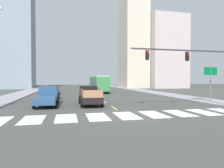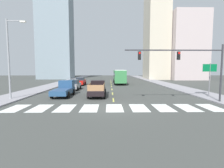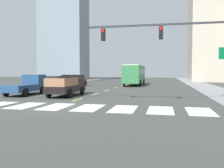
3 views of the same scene
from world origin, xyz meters
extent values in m
plane|color=#3F423E|center=(0.00, 0.00, 0.00)|extent=(160.00, 160.00, 0.00)
cube|color=gray|center=(12.41, 18.00, 0.07)|extent=(3.93, 110.00, 0.15)
cube|color=gray|center=(-12.41, 18.00, 0.07)|extent=(3.93, 110.00, 0.15)
cube|color=silver|center=(-2.21, 0.00, 0.00)|extent=(1.49, 3.14, 0.01)
cube|color=silver|center=(0.00, 0.00, 0.00)|extent=(1.49, 3.14, 0.01)
cube|color=silver|center=(2.21, 0.00, 0.00)|extent=(1.49, 3.14, 0.01)
cube|color=silver|center=(4.42, 0.00, 0.00)|extent=(1.49, 3.14, 0.01)
cube|color=silver|center=(6.63, 0.00, 0.00)|extent=(1.49, 3.14, 0.01)
cube|color=silver|center=(8.84, 0.00, 0.00)|extent=(1.49, 3.14, 0.01)
cube|color=#D3CE51|center=(0.00, 4.00, 0.00)|extent=(0.16, 2.40, 0.01)
cube|color=#D3CE51|center=(0.00, 9.00, 0.00)|extent=(0.16, 2.40, 0.01)
cube|color=#D3CE51|center=(0.00, 14.00, 0.00)|extent=(0.16, 2.40, 0.01)
cube|color=#D3CE51|center=(0.00, 19.00, 0.00)|extent=(0.16, 2.40, 0.01)
cube|color=#D3CE51|center=(0.00, 24.00, 0.00)|extent=(0.16, 2.40, 0.01)
cube|color=#D3CE51|center=(0.00, 29.00, 0.00)|extent=(0.16, 2.40, 0.01)
cube|color=#D3CE51|center=(0.00, 34.00, 0.00)|extent=(0.16, 2.40, 0.01)
cube|color=#D3CE51|center=(0.00, 39.00, 0.00)|extent=(0.16, 2.40, 0.01)
cube|color=black|center=(-2.01, 6.42, 0.68)|extent=(1.96, 5.20, 0.56)
cube|color=black|center=(-2.01, 8.12, 1.46)|extent=(1.84, 1.60, 1.00)
cube|color=#19232D|center=(-2.01, 8.56, 1.64)|extent=(1.72, 0.08, 0.56)
cube|color=black|center=(-2.01, 5.47, 0.99)|extent=(1.84, 3.30, 0.06)
cylinder|color=black|center=(-2.99, 7.98, 0.40)|extent=(0.22, 0.80, 0.80)
cylinder|color=black|center=(-1.03, 7.98, 0.40)|extent=(0.22, 0.80, 0.80)
cylinder|color=black|center=(-2.99, 4.86, 0.40)|extent=(0.22, 0.80, 0.80)
cylinder|color=black|center=(-1.03, 4.86, 0.40)|extent=(0.22, 0.80, 0.80)
cube|color=#946844|center=(-2.91, 5.47, 1.37)|extent=(0.06, 3.17, 0.70)
cube|color=#946844|center=(-1.11, 5.47, 1.37)|extent=(0.06, 3.17, 0.70)
cube|color=#946844|center=(-2.01, 3.88, 1.37)|extent=(1.80, 0.06, 0.70)
cube|color=navy|center=(-6.35, 6.60, 0.68)|extent=(1.96, 5.20, 0.56)
cube|color=navy|center=(-6.35, 8.30, 1.46)|extent=(1.84, 1.60, 1.00)
cube|color=#19232D|center=(-6.35, 8.74, 1.64)|extent=(1.72, 0.08, 0.56)
cube|color=navy|center=(-6.35, 5.65, 0.99)|extent=(1.84, 3.30, 0.06)
cylinder|color=black|center=(-7.33, 8.16, 0.40)|extent=(0.22, 0.80, 0.80)
cylinder|color=black|center=(-5.37, 8.16, 0.40)|extent=(0.22, 0.80, 0.80)
cylinder|color=black|center=(-7.33, 5.04, 0.40)|extent=(0.22, 0.80, 0.80)
cylinder|color=black|center=(-5.37, 5.04, 0.40)|extent=(0.22, 0.80, 0.80)
cube|color=#357F44|center=(1.96, 25.57, 1.85)|extent=(2.50, 10.80, 2.70)
cube|color=#19232D|center=(1.96, 25.57, 2.20)|extent=(2.52, 9.94, 0.80)
cube|color=silver|center=(1.96, 25.57, 3.26)|extent=(2.40, 10.37, 0.12)
cylinder|color=black|center=(0.71, 28.92, 0.50)|extent=(0.22, 1.00, 1.00)
cylinder|color=black|center=(3.21, 28.92, 0.50)|extent=(0.22, 1.00, 1.00)
cylinder|color=black|center=(0.71, 22.60, 0.50)|extent=(0.22, 1.00, 1.00)
cylinder|color=black|center=(3.21, 22.60, 0.50)|extent=(0.22, 1.00, 1.00)
cube|color=red|center=(-6.74, 21.92, 0.70)|extent=(1.80, 4.40, 0.76)
cube|color=#1E2833|center=(-6.74, 21.77, 1.40)|extent=(1.58, 2.11, 0.64)
cylinder|color=black|center=(-7.64, 23.28, 0.32)|extent=(0.22, 0.64, 0.64)
cylinder|color=black|center=(-5.84, 23.28, 0.32)|extent=(0.22, 0.64, 0.64)
cylinder|color=black|center=(-7.64, 20.56, 0.32)|extent=(0.22, 0.64, 0.64)
cylinder|color=black|center=(-5.84, 20.56, 0.32)|extent=(0.22, 0.64, 0.64)
cube|color=#959499|center=(-6.49, 13.55, 0.70)|extent=(1.80, 4.40, 0.76)
cube|color=#1E2833|center=(-6.49, 13.40, 1.40)|extent=(1.58, 2.11, 0.64)
cylinder|color=black|center=(-7.39, 14.91, 0.32)|extent=(0.22, 0.64, 0.64)
cylinder|color=black|center=(-5.59, 14.91, 0.32)|extent=(0.22, 0.64, 0.64)
cylinder|color=black|center=(-7.39, 12.18, 0.32)|extent=(0.22, 0.64, 0.64)
cylinder|color=black|center=(-5.59, 12.18, 0.32)|extent=(0.22, 0.64, 0.64)
cube|color=#2D2D33|center=(6.07, 2.19, 5.40)|extent=(9.95, 0.12, 0.12)
cube|color=black|center=(6.57, 2.19, 4.85)|extent=(0.28, 0.24, 0.84)
cylinder|color=red|center=(6.57, 2.06, 5.11)|extent=(0.20, 0.04, 0.20)
cylinder|color=black|center=(6.57, 2.06, 4.85)|extent=(0.20, 0.04, 0.20)
cylinder|color=black|center=(6.57, 2.06, 4.59)|extent=(0.20, 0.04, 0.20)
cube|color=black|center=(2.59, 2.19, 4.85)|extent=(0.28, 0.24, 0.84)
cylinder|color=red|center=(2.59, 2.06, 5.11)|extent=(0.20, 0.04, 0.20)
cylinder|color=black|center=(2.59, 2.06, 4.85)|extent=(0.20, 0.04, 0.20)
cylinder|color=black|center=(2.59, 2.06, 4.59)|extent=(0.20, 0.04, 0.20)
cube|color=gray|center=(-19.60, 46.52, 14.80)|extent=(11.63, 8.04, 29.59)
camera|label=1|loc=(-4.33, -13.97, 2.74)|focal=31.31mm
camera|label=2|loc=(-0.47, -14.96, 3.49)|focal=27.06mm
camera|label=3|loc=(6.84, -14.41, 2.27)|focal=38.79mm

